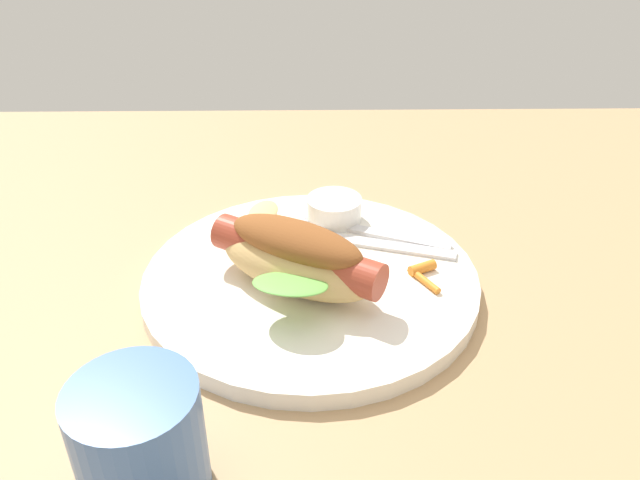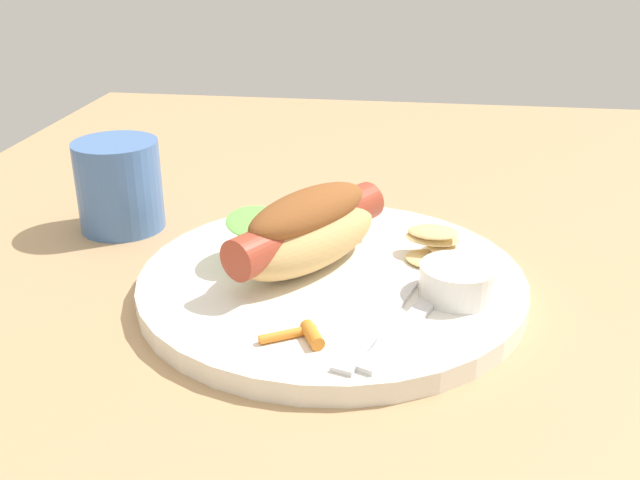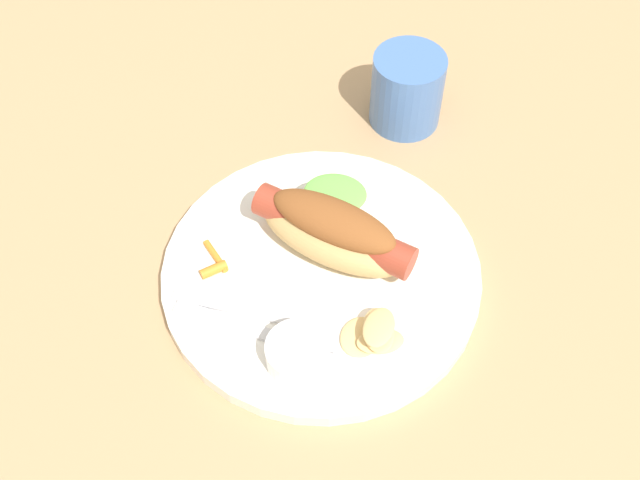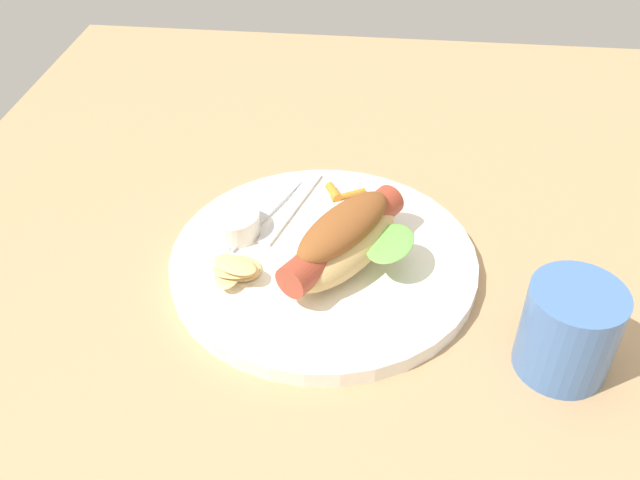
% 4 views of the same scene
% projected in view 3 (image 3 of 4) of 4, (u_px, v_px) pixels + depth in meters
% --- Properties ---
extents(ground_plane, '(1.20, 0.90, 0.02)m').
position_uv_depth(ground_plane, '(363.00, 282.00, 0.74)').
color(ground_plane, tan).
extents(plate, '(0.30, 0.30, 0.02)m').
position_uv_depth(plate, '(321.00, 273.00, 0.73)').
color(plate, white).
rests_on(plate, ground_plane).
extents(hot_dog, '(0.16, 0.13, 0.06)m').
position_uv_depth(hot_dog, '(333.00, 230.00, 0.71)').
color(hot_dog, tan).
rests_on(hot_dog, plate).
extents(sauce_ramekin, '(0.06, 0.06, 0.02)m').
position_uv_depth(sauce_ramekin, '(298.00, 353.00, 0.65)').
color(sauce_ramekin, white).
rests_on(sauce_ramekin, plate).
extents(fork, '(0.14, 0.07, 0.00)m').
position_uv_depth(fork, '(249.00, 329.00, 0.68)').
color(fork, silver).
rests_on(fork, plate).
extents(knife, '(0.13, 0.05, 0.00)m').
position_uv_depth(knife, '(244.00, 309.00, 0.69)').
color(knife, silver).
rests_on(knife, plate).
extents(chips_pile, '(0.06, 0.05, 0.02)m').
position_uv_depth(chips_pile, '(373.00, 334.00, 0.67)').
color(chips_pile, '#E2BD79').
rests_on(chips_pile, plate).
extents(carrot_garnish, '(0.03, 0.04, 0.01)m').
position_uv_depth(carrot_garnish, '(215.00, 262.00, 0.72)').
color(carrot_garnish, orange).
rests_on(carrot_garnish, plate).
extents(drinking_cup, '(0.08, 0.08, 0.08)m').
position_uv_depth(drinking_cup, '(407.00, 90.00, 0.83)').
color(drinking_cup, '#4770B2').
rests_on(drinking_cup, ground_plane).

